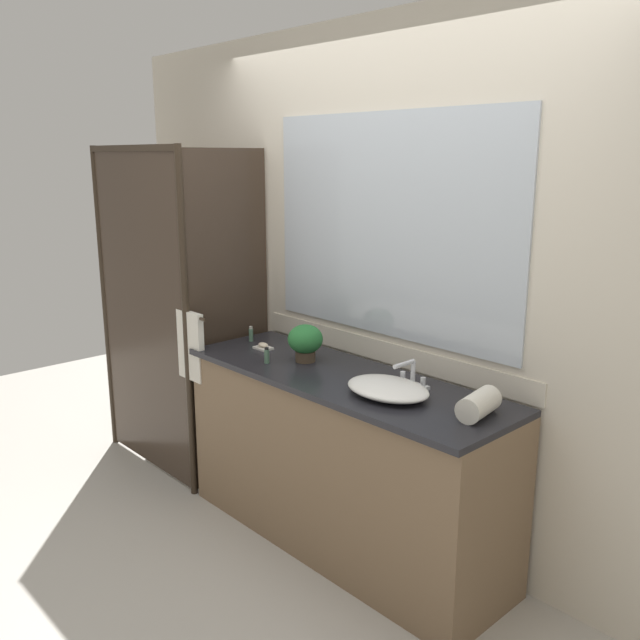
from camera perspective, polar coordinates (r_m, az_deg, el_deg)
name	(u,v)px	position (r m, az deg, el deg)	size (l,w,h in m)	color
ground_plane	(340,541)	(3.65, 1.69, -18.24)	(8.00, 8.00, 0.00)	#B7B2A8
wall_back_with_mirror	(390,284)	(3.41, 5.97, 3.10)	(4.40, 0.06, 2.60)	beige
vanity_cabinet	(342,460)	(3.44, 1.86, -11.80)	(1.80, 0.58, 0.90)	brown
shower_enclosure	(169,313)	(4.11, -12.69, 0.55)	(1.20, 0.59, 2.00)	#2D2319
sink_basin	(388,388)	(3.01, 5.78, -5.80)	(0.41, 0.30, 0.06)	white
faucet	(411,378)	(3.12, 7.75, -4.87)	(0.17, 0.15, 0.13)	silver
potted_plant	(305,341)	(3.46, -1.26, -1.78)	(0.18, 0.18, 0.19)	#473828
soap_dish	(263,347)	(3.71, -4.85, -2.26)	(0.10, 0.07, 0.04)	silver
amenity_bottle_body_wash	(251,334)	(3.87, -5.88, -1.20)	(0.03, 0.03, 0.09)	#4C7056
amenity_bottle_conditioner	(267,356)	(3.45, -4.54, -3.04)	(0.03, 0.03, 0.08)	#4C7056
rolled_towel_near_edge	(479,404)	(2.82, 13.33, -7.00)	(0.11, 0.11, 0.22)	silver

